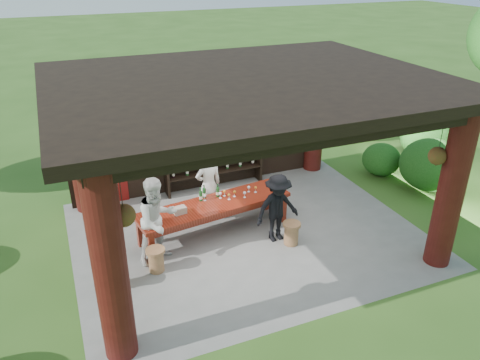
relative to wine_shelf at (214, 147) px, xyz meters
name	(u,v)px	position (x,y,z in m)	size (l,w,h in m)	color
ground	(247,234)	(-0.11, -2.45, -1.15)	(90.00, 90.00, 0.00)	#2D5119
pavilion	(239,138)	(-0.13, -2.02, 0.98)	(7.50, 6.00, 3.60)	slate
wine_shelf	(214,147)	(0.00, 0.00, 0.00)	(2.61, 0.40, 2.30)	black
tasting_table	(214,208)	(-0.75, -2.14, -0.52)	(3.52, 1.35, 0.75)	#621B0E
stool_near_left	(156,259)	(-2.28, -3.01, -0.89)	(0.38, 0.38, 0.50)	brown
stool_near_right	(291,233)	(0.61, -3.17, -0.88)	(0.39, 0.39, 0.51)	brown
stool_far_left	(118,275)	(-3.04, -3.23, -0.89)	(0.37, 0.37, 0.49)	brown
host	(209,185)	(-0.66, -1.50, -0.28)	(0.63, 0.42, 1.73)	white
guest_woman	(157,220)	(-2.11, -2.65, -0.24)	(0.88, 0.69, 1.81)	silver
guest_man	(277,208)	(0.40, -2.89, -0.38)	(0.99, 0.57, 1.54)	black
table_bottles	(208,192)	(-0.81, -1.86, -0.25)	(0.49, 0.19, 0.31)	#194C1E
table_glasses	(233,193)	(-0.26, -2.00, -0.33)	(1.26, 0.31, 0.15)	silver
napkin_basket	(180,210)	(-1.56, -2.28, -0.33)	(0.26, 0.18, 0.14)	#BF6672
shrubs	(344,171)	(3.09, -1.40, -0.61)	(14.92, 8.09, 1.36)	#194C14
trees	(358,53)	(3.69, -0.62, 2.22)	(20.79, 10.02, 4.80)	#3F2819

